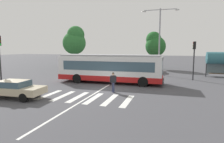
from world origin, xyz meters
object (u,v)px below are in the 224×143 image
Objects in this scene: parked_car_red at (153,67)px; twin_arm_street_lamp at (160,34)px; parked_car_silver at (117,67)px; city_transit_bus at (110,68)px; background_tree_left at (75,41)px; traffic_light_far_corner at (194,54)px; background_tree_right at (155,44)px; bus_stop_shelter at (223,59)px; pedestrian_crossing_street at (113,81)px; parked_car_blue at (134,67)px; foreground_sedan at (14,88)px.

parked_car_red is 5.60m from twin_arm_street_lamp.
city_transit_bus is at bearing -78.87° from parked_car_silver.
background_tree_left is (-15.14, 3.20, 4.38)m from parked_car_red.
city_transit_bus is at bearing -152.62° from traffic_light_far_corner.
background_tree_right is (-0.23, 5.22, 3.64)m from parked_car_red.
pedestrian_crossing_street is at bearing -131.97° from bus_stop_shelter.
parked_car_silver is at bearing 177.71° from parked_car_blue.
background_tree_right is (5.41, 5.83, 3.64)m from parked_car_silver.
twin_arm_street_lamp is at bearing 75.82° from pedestrian_crossing_street.
background_tree_right reaches higher than parked_car_silver.
twin_arm_street_lamp is (6.63, -2.04, 4.84)m from parked_car_silver.
parked_car_silver is 14.79m from bus_stop_shelter.
parked_car_red is (5.65, 0.61, 0.00)m from parked_car_silver.
background_tree_left is at bearing 126.11° from pedestrian_crossing_street.
parked_car_silver is at bearing 80.57° from foreground_sedan.
twin_arm_street_lamp reaches higher than city_transit_bus.
city_transit_bus is 2.97× the size of bus_stop_shelter.
parked_car_red is at bearing 6.15° from parked_car_silver.
parked_car_silver is 12.26m from traffic_light_far_corner.
traffic_light_far_corner reaches higher than bus_stop_shelter.
city_transit_bus is 1.25× the size of twin_arm_street_lamp.
twin_arm_street_lamp is at bearing 59.31° from city_transit_bus.
parked_car_silver is 0.57× the size of background_tree_left.
traffic_light_far_corner is at bearing -33.33° from parked_car_blue.
twin_arm_street_lamp is at bearing 59.10° from foreground_sedan.
background_tree_left is (-9.49, 3.81, 4.38)m from parked_car_silver.
pedestrian_crossing_street is 0.19× the size of twin_arm_street_lamp.
pedestrian_crossing_street is at bearing 31.54° from foreground_sedan.
pedestrian_crossing_street reaches higher than parked_car_blue.
bus_stop_shelter is at bearing -40.07° from background_tree_right.
parked_car_silver is 1.18× the size of bus_stop_shelter.
pedestrian_crossing_street reaches higher than parked_car_silver.
pedestrian_crossing_street is at bearing -87.00° from parked_car_blue.
parked_car_blue is 0.68× the size of background_tree_right.
background_tree_left reaches higher than parked_car_silver.
bus_stop_shelter reaches higher than parked_car_blue.
background_tree_right reaches higher than parked_car_blue.
traffic_light_far_corner is at bearing -137.56° from bus_stop_shelter.
parked_car_silver is at bearing 162.88° from twin_arm_street_lamp.
pedestrian_crossing_street is at bearing -129.46° from traffic_light_far_corner.
parked_car_blue is at bearing -165.53° from parked_car_red.
background_tree_left is at bearing 160.05° from twin_arm_street_lamp.
city_transit_bus is 6.58× the size of pedestrian_crossing_street.
foreground_sedan is (-4.97, -8.24, -0.82)m from city_transit_bus.
parked_car_red is 0.58× the size of background_tree_left.
bus_stop_shelter reaches higher than city_transit_bus.
background_tree_right is at bearing 47.14° from parked_car_silver.
pedestrian_crossing_street is 20.32m from background_tree_right.
city_transit_bus reaches higher than parked_car_silver.
pedestrian_crossing_street is 0.38× the size of parked_car_blue.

